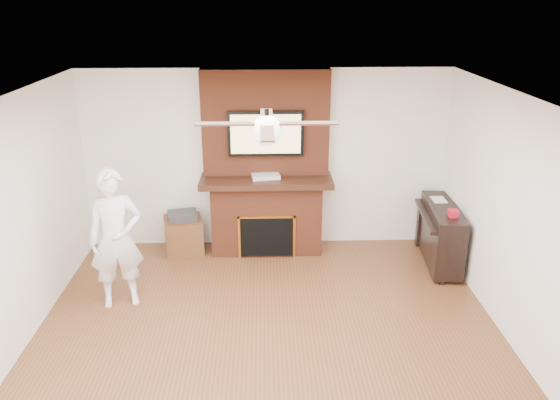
{
  "coord_description": "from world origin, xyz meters",
  "views": [
    {
      "loc": [
        -0.03,
        -4.52,
        3.4
      ],
      "look_at": [
        0.14,
        0.9,
        1.35
      ],
      "focal_mm": 35.0,
      "sensor_mm": 36.0,
      "label": 1
    }
  ],
  "objects_px": {
    "fireplace": "(266,182)",
    "person": "(116,239)",
    "side_table": "(184,233)",
    "piano": "(441,233)"
  },
  "relations": [
    {
      "from": "fireplace",
      "to": "person",
      "type": "height_order",
      "value": "fireplace"
    },
    {
      "from": "person",
      "to": "side_table",
      "type": "bearing_deg",
      "value": 52.92
    },
    {
      "from": "fireplace",
      "to": "piano",
      "type": "xyz_separation_m",
      "value": [
        2.3,
        -0.55,
        -0.56
      ]
    },
    {
      "from": "fireplace",
      "to": "side_table",
      "type": "bearing_deg",
      "value": -176.69
    },
    {
      "from": "side_table",
      "to": "fireplace",
      "type": "bearing_deg",
      "value": -8.96
    },
    {
      "from": "fireplace",
      "to": "side_table",
      "type": "xyz_separation_m",
      "value": [
        -1.16,
        -0.07,
        -0.73
      ]
    },
    {
      "from": "piano",
      "to": "fireplace",
      "type": "bearing_deg",
      "value": 172.41
    },
    {
      "from": "person",
      "to": "piano",
      "type": "distance_m",
      "value": 4.12
    },
    {
      "from": "side_table",
      "to": "piano",
      "type": "height_order",
      "value": "piano"
    },
    {
      "from": "piano",
      "to": "side_table",
      "type": "bearing_deg",
      "value": 177.89
    }
  ]
}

